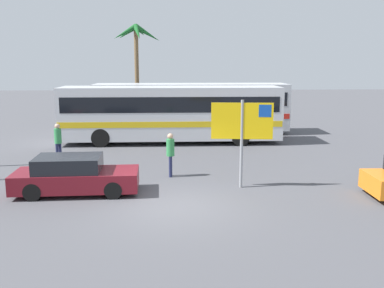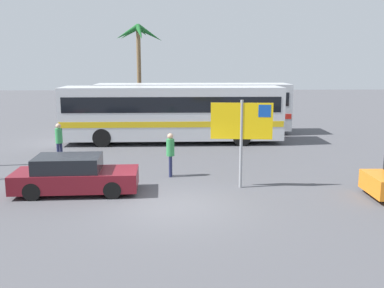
{
  "view_description": "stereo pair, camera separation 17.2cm",
  "coord_description": "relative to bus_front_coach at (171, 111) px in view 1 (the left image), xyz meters",
  "views": [
    {
      "loc": [
        -0.11,
        -13.11,
        4.49
      ],
      "look_at": [
        0.73,
        3.86,
        1.3
      ],
      "focal_mm": 40.55,
      "sensor_mm": 36.0,
      "label": 1
    },
    {
      "loc": [
        0.06,
        -13.12,
        4.49
      ],
      "look_at": [
        0.73,
        3.86,
        1.3
      ],
      "focal_mm": 40.55,
      "sensor_mm": 36.0,
      "label": 2
    }
  ],
  "objects": [
    {
      "name": "car_maroon",
      "position": [
        -3.37,
        -9.7,
        -1.15
      ],
      "size": [
        4.3,
        1.81,
        1.32
      ],
      "rotation": [
        0.0,
        0.0,
        0.03
      ],
      "color": "maroon",
      "rests_on": "ground"
    },
    {
      "name": "ground",
      "position": [
        0.1,
        -11.34,
        -1.79
      ],
      "size": [
        120.0,
        120.0,
        0.0
      ],
      "primitive_type": "plane",
      "color": "#4C4C51"
    },
    {
      "name": "ferry_sign",
      "position": [
        2.58,
        -9.25,
        0.54
      ],
      "size": [
        2.19,
        0.3,
        3.2
      ],
      "rotation": [
        0.0,
        0.0,
        -0.11
      ],
      "color": "gray",
      "rests_on": "ground"
    },
    {
      "name": "pedestrian_near_sign",
      "position": [
        -0.03,
        -7.58,
        -0.75
      ],
      "size": [
        0.32,
        0.32,
        1.75
      ],
      "rotation": [
        0.0,
        0.0,
        6.26
      ],
      "color": "#1E2347",
      "rests_on": "ground"
    },
    {
      "name": "bus_front_coach",
      "position": [
        0.0,
        0.0,
        0.0
      ],
      "size": [
        12.26,
        2.7,
        3.17
      ],
      "color": "silver",
      "rests_on": "ground"
    },
    {
      "name": "bus_rear_coach",
      "position": [
        1.3,
        3.33,
        0.0
      ],
      "size": [
        12.26,
        2.7,
        3.17
      ],
      "color": "silver",
      "rests_on": "ground"
    },
    {
      "name": "palm_tree_seaside",
      "position": [
        -2.57,
        8.96,
        4.07
      ],
      "size": [
        3.59,
        3.9,
        7.35
      ],
      "color": "brown",
      "rests_on": "ground"
    },
    {
      "name": "pedestrian_by_bus",
      "position": [
        -5.18,
        -4.65,
        -0.74
      ],
      "size": [
        0.32,
        0.32,
        1.77
      ],
      "rotation": [
        0.0,
        0.0,
        5.7
      ],
      "color": "#1E2347",
      "rests_on": "ground"
    }
  ]
}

